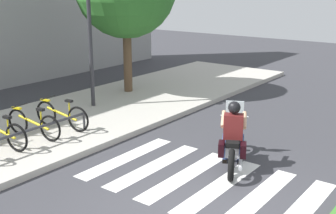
% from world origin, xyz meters
% --- Properties ---
extents(ground_plane, '(48.00, 48.00, 0.00)m').
position_xyz_m(ground_plane, '(0.00, 0.00, 0.00)').
color(ground_plane, '#38383D').
extents(sidewalk, '(24.00, 4.40, 0.15)m').
position_xyz_m(sidewalk, '(0.00, 5.38, 0.07)').
color(sidewalk, '#B7B2A8').
rests_on(sidewalk, ground).
extents(crosswalk_stripe_0, '(2.80, 0.40, 0.01)m').
position_xyz_m(crosswalk_stripe_0, '(1.19, -1.60, 0.00)').
color(crosswalk_stripe_0, white).
rests_on(crosswalk_stripe_0, ground).
extents(crosswalk_stripe_1, '(2.80, 0.40, 0.01)m').
position_xyz_m(crosswalk_stripe_1, '(1.19, -0.80, 0.00)').
color(crosswalk_stripe_1, white).
rests_on(crosswalk_stripe_1, ground).
extents(crosswalk_stripe_2, '(2.80, 0.40, 0.01)m').
position_xyz_m(crosswalk_stripe_2, '(1.19, 0.00, 0.00)').
color(crosswalk_stripe_2, white).
rests_on(crosswalk_stripe_2, ground).
extents(crosswalk_stripe_3, '(2.80, 0.40, 0.01)m').
position_xyz_m(crosswalk_stripe_3, '(1.19, 0.80, 0.00)').
color(crosswalk_stripe_3, white).
rests_on(crosswalk_stripe_3, ground).
extents(crosswalk_stripe_4, '(2.80, 0.40, 0.01)m').
position_xyz_m(crosswalk_stripe_4, '(1.19, 1.60, 0.00)').
color(crosswalk_stripe_4, white).
rests_on(crosswalk_stripe_4, ground).
extents(crosswalk_stripe_5, '(2.80, 0.40, 0.01)m').
position_xyz_m(crosswalk_stripe_5, '(1.19, 2.40, 0.00)').
color(crosswalk_stripe_5, white).
rests_on(crosswalk_stripe_5, ground).
extents(motorcycle, '(2.04, 1.13, 1.25)m').
position_xyz_m(motorcycle, '(2.26, 0.31, 0.47)').
color(motorcycle, black).
rests_on(motorcycle, ground).
extents(rider, '(0.76, 0.71, 1.45)m').
position_xyz_m(rider, '(2.19, 0.28, 0.83)').
color(rider, '#591919').
rests_on(rider, ground).
extents(bicycle_2, '(0.48, 1.61, 0.80)m').
position_xyz_m(bicycle_2, '(-0.36, 4.78, 0.51)').
color(bicycle_2, black).
rests_on(bicycle_2, sidewalk).
extents(bicycle_3, '(0.48, 1.70, 0.78)m').
position_xyz_m(bicycle_3, '(0.50, 4.78, 0.51)').
color(bicycle_3, black).
rests_on(bicycle_3, sidewalk).
extents(bicycle_4, '(0.48, 1.73, 0.80)m').
position_xyz_m(bicycle_4, '(1.36, 4.78, 0.52)').
color(bicycle_4, black).
rests_on(bicycle_4, sidewalk).
extents(bike_rack, '(4.04, 0.07, 0.49)m').
position_xyz_m(bike_rack, '(-0.36, 4.22, 0.57)').
color(bike_rack, '#333338').
rests_on(bike_rack, sidewalk).
extents(street_lamp, '(0.28, 0.28, 4.25)m').
position_xyz_m(street_lamp, '(3.39, 5.78, 2.58)').
color(street_lamp, '#2D2D33').
rests_on(street_lamp, ground).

